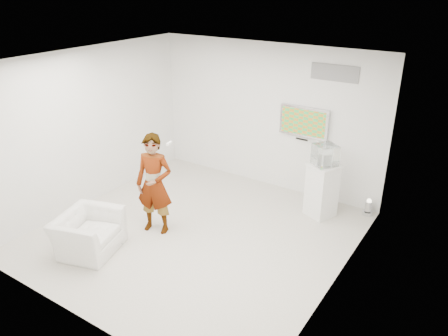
# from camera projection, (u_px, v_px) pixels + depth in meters

# --- Properties ---
(room) EXTENTS (5.01, 5.01, 3.00)m
(room) POSITION_uv_depth(u_px,v_px,m) (194.00, 154.00, 7.08)
(room) COLOR beige
(room) RESTS_ON ground
(tv) EXTENTS (1.00, 0.08, 0.60)m
(tv) POSITION_uv_depth(u_px,v_px,m) (304.00, 122.00, 8.51)
(tv) COLOR silver
(tv) RESTS_ON room
(logo_decal) EXTENTS (0.90, 0.02, 0.30)m
(logo_decal) POSITION_uv_depth(u_px,v_px,m) (335.00, 73.00, 7.88)
(logo_decal) COLOR slate
(logo_decal) RESTS_ON room
(person) EXTENTS (0.75, 0.60, 1.79)m
(person) POSITION_uv_depth(u_px,v_px,m) (154.00, 184.00, 7.45)
(person) COLOR white
(person) RESTS_ON room
(armchair) EXTENTS (1.12, 1.21, 0.65)m
(armchair) POSITION_uv_depth(u_px,v_px,m) (88.00, 233.00, 7.09)
(armchair) COLOR white
(armchair) RESTS_ON room
(pedestal) EXTENTS (0.66, 0.66, 1.03)m
(pedestal) POSITION_uv_depth(u_px,v_px,m) (322.00, 190.00, 8.09)
(pedestal) COLOR silver
(pedestal) RESTS_ON room
(floor_uplight) EXTENTS (0.25, 0.25, 0.31)m
(floor_uplight) POSITION_uv_depth(u_px,v_px,m) (368.00, 207.00, 8.23)
(floor_uplight) COLOR silver
(floor_uplight) RESTS_ON room
(vitrine) EXTENTS (0.52, 0.52, 0.37)m
(vitrine) POSITION_uv_depth(u_px,v_px,m) (325.00, 155.00, 7.81)
(vitrine) COLOR silver
(vitrine) RESTS_ON pedestal
(console) EXTENTS (0.14, 0.14, 0.21)m
(console) POSITION_uv_depth(u_px,v_px,m) (325.00, 159.00, 7.84)
(console) COLOR silver
(console) RESTS_ON pedestal
(wii_remote) EXTENTS (0.07, 0.16, 0.04)m
(wii_remote) POSITION_uv_depth(u_px,v_px,m) (169.00, 143.00, 7.22)
(wii_remote) COLOR silver
(wii_remote) RESTS_ON person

